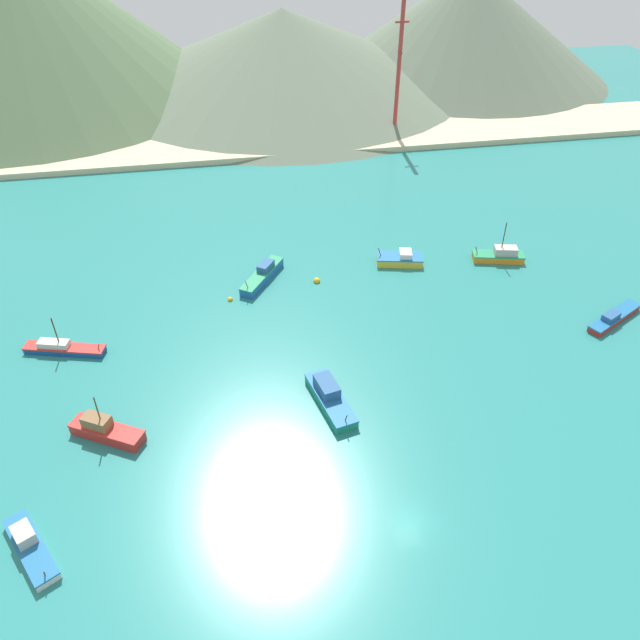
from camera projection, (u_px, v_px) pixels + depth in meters
ground at (347, 338)px, 85.23m from camera, size 260.00×280.00×0.50m
fishing_boat_0 at (63, 348)px, 82.18m from camera, size 11.06×4.84×5.71m
fishing_boat_1 at (400, 259)px, 99.81m from camera, size 7.96×4.76×2.81m
fishing_boat_2 at (30, 546)px, 58.71m from camera, size 6.58×9.01×2.28m
fishing_boat_3 at (105, 430)px, 70.06m from camera, size 8.90×6.44×6.19m
fishing_boat_5 at (500, 255)px, 100.44m from camera, size 8.66×4.40×6.97m
fishing_boat_6 at (614, 317)px, 87.65m from camera, size 10.39×6.79×1.79m
fishing_boat_7 at (330, 397)px, 74.45m from camera, size 5.01×10.34×2.62m
fishing_boat_8 at (263, 275)px, 95.91m from camera, size 7.83×10.15×2.92m
buoy_0 at (317, 281)px, 95.85m from camera, size 1.07×1.07×1.07m
buoy_1 at (230, 299)px, 91.97m from camera, size 0.78×0.78×0.78m
beach_strip at (281, 141)px, 140.73m from camera, size 247.00×18.98×1.20m
hill_west at (18, 17)px, 154.50m from camera, size 103.62×103.62×40.34m
hill_central at (283, 50)px, 166.22m from camera, size 105.08×105.08×21.05m
hill_east at (466, 23)px, 174.37m from camera, size 83.71×83.71×29.06m
radio_tower at (399, 68)px, 135.33m from camera, size 3.03×2.42×30.25m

